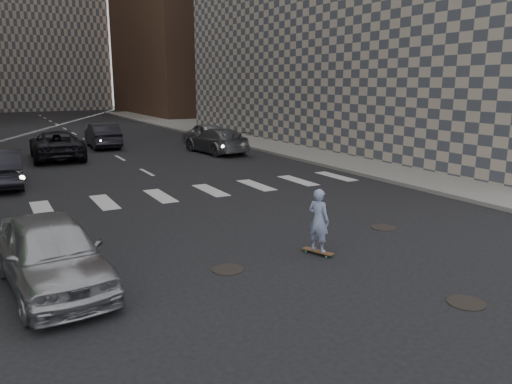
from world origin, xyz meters
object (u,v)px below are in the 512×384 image
traffic_car_c (56,145)px  traffic_car_d (204,133)px  traffic_car_e (103,135)px  traffic_car_a (1,168)px  traffic_car_b (216,141)px  skateboarder (319,220)px  silver_sedan (51,253)px

traffic_car_c → traffic_car_d: size_ratio=1.30×
traffic_car_e → traffic_car_d: bearing=169.5°
traffic_car_a → traffic_car_b: (11.42, 4.57, -0.02)m
traffic_car_a → traffic_car_d: bearing=-141.5°
skateboarder → silver_sedan: bearing=150.5°
traffic_car_d → skateboarder: bearing=69.8°
silver_sedan → traffic_car_d: silver_sedan is taller
traffic_car_c → traffic_car_e: 4.90m
traffic_car_b → skateboarder: bearing=68.1°
skateboarder → traffic_car_c: size_ratio=0.30×
traffic_car_c → skateboarder: bearing=102.6°
skateboarder → silver_sedan: 5.93m
skateboarder → traffic_car_c: (-3.39, 19.21, -0.09)m
skateboarder → traffic_car_b: bearing=52.8°
traffic_car_b → traffic_car_d: traffic_car_b is taller
silver_sedan → traffic_car_a: bearing=86.7°
traffic_car_e → traffic_car_a: bearing=61.6°
traffic_car_a → traffic_car_c: (2.92, 6.57, 0.02)m
traffic_car_a → traffic_car_b: 12.30m
skateboarder → silver_sedan: skateboarder is taller
traffic_car_d → traffic_car_c: bearing=9.0°
traffic_car_a → traffic_car_c: size_ratio=0.83×
traffic_car_c → traffic_car_a: bearing=68.6°
silver_sedan → traffic_car_c: (2.46, 18.30, 0.02)m
silver_sedan → traffic_car_d: bearing=54.2°
traffic_car_e → skateboarder: bearing=92.9°
traffic_car_a → traffic_car_c: bearing=-110.7°
silver_sedan → traffic_car_c: traffic_car_c is taller
silver_sedan → traffic_car_b: silver_sedan is taller
traffic_car_a → skateboarder: bearing=119.8°
traffic_car_a → traffic_car_e: traffic_car_e is taller
silver_sedan → traffic_car_c: bearing=76.8°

